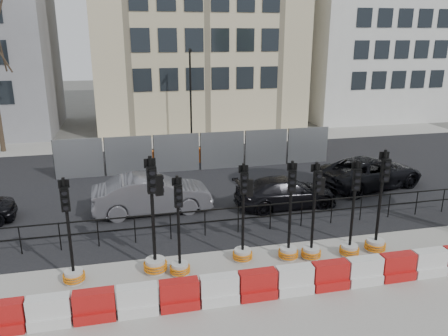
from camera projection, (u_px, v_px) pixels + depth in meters
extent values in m
plane|color=#51514C|center=(247.00, 248.00, 14.49)|extent=(120.00, 120.00, 0.00)
cube|color=gray|center=(278.00, 299.00, 11.69)|extent=(40.00, 6.00, 0.02)
cube|color=black|center=(207.00, 182.00, 21.01)|extent=(40.00, 14.00, 0.03)
cube|color=gray|center=(182.00, 140.00, 29.40)|extent=(40.00, 4.00, 0.02)
cube|color=beige|center=(194.00, 4.00, 32.81)|extent=(15.00, 10.00, 18.00)
cube|color=silver|center=(372.00, 20.00, 36.33)|extent=(12.00, 9.00, 16.00)
cylinder|color=black|center=(20.00, 241.00, 13.91)|extent=(0.04, 0.04, 1.00)
cylinder|color=black|center=(60.00, 237.00, 14.17)|extent=(0.04, 0.04, 1.00)
cylinder|color=black|center=(98.00, 233.00, 14.43)|extent=(0.04, 0.04, 1.00)
cylinder|color=black|center=(135.00, 230.00, 14.69)|extent=(0.04, 0.04, 1.00)
cylinder|color=black|center=(171.00, 226.00, 14.95)|extent=(0.04, 0.04, 1.00)
cylinder|color=black|center=(205.00, 223.00, 15.21)|extent=(0.04, 0.04, 1.00)
cylinder|color=black|center=(238.00, 220.00, 15.47)|extent=(0.04, 0.04, 1.00)
cylinder|color=black|center=(270.00, 217.00, 15.72)|extent=(0.04, 0.04, 1.00)
cylinder|color=black|center=(301.00, 214.00, 15.98)|extent=(0.04, 0.04, 1.00)
cylinder|color=black|center=(332.00, 211.00, 16.24)|extent=(0.04, 0.04, 1.00)
cylinder|color=black|center=(361.00, 209.00, 16.50)|extent=(0.04, 0.04, 1.00)
cylinder|color=black|center=(389.00, 206.00, 16.76)|extent=(0.04, 0.04, 1.00)
cylinder|color=black|center=(416.00, 203.00, 17.02)|extent=(0.04, 0.04, 1.00)
cylinder|color=black|center=(443.00, 201.00, 17.28)|extent=(0.04, 0.04, 1.00)
cube|color=black|center=(238.00, 208.00, 15.33)|extent=(18.00, 0.04, 0.04)
cube|color=black|center=(238.00, 219.00, 15.45)|extent=(18.00, 0.04, 0.04)
cube|color=gray|center=(79.00, 159.00, 21.30)|extent=(2.30, 0.05, 2.00)
cylinder|color=black|center=(54.00, 160.00, 21.05)|extent=(0.05, 0.05, 2.00)
cube|color=gray|center=(129.00, 156.00, 21.81)|extent=(2.30, 0.05, 2.00)
cylinder|color=black|center=(105.00, 157.00, 21.57)|extent=(0.05, 0.05, 2.00)
cube|color=gray|center=(177.00, 153.00, 22.33)|extent=(2.30, 0.05, 2.00)
cylinder|color=black|center=(154.00, 154.00, 22.08)|extent=(0.05, 0.05, 2.00)
cube|color=gray|center=(222.00, 150.00, 22.85)|extent=(2.30, 0.05, 2.00)
cylinder|color=black|center=(201.00, 152.00, 22.60)|extent=(0.05, 0.05, 2.00)
cube|color=gray|center=(266.00, 148.00, 23.37)|extent=(2.30, 0.05, 2.00)
cylinder|color=black|center=(245.00, 149.00, 23.12)|extent=(0.05, 0.05, 2.00)
cube|color=gray|center=(308.00, 145.00, 23.88)|extent=(2.30, 0.05, 2.00)
cylinder|color=black|center=(288.00, 147.00, 23.64)|extent=(0.05, 0.05, 2.00)
cube|color=orange|center=(121.00, 160.00, 23.30)|extent=(1.00, 0.40, 0.80)
cube|color=orange|center=(159.00, 158.00, 23.73)|extent=(1.00, 0.40, 0.80)
cube|color=orange|center=(195.00, 155.00, 24.16)|extent=(1.00, 0.40, 0.80)
cube|color=orange|center=(230.00, 153.00, 24.59)|extent=(1.00, 0.40, 0.80)
cube|color=orange|center=(264.00, 151.00, 25.02)|extent=(1.00, 0.40, 0.80)
cylinder|color=black|center=(191.00, 97.00, 27.71)|extent=(0.12, 0.12, 6.00)
cube|color=black|center=(190.00, 50.00, 26.63)|extent=(0.12, 0.50, 0.12)
cube|color=red|center=(4.00, 326.00, 10.37)|extent=(1.00, 0.50, 0.30)
cube|color=red|center=(1.00, 312.00, 10.25)|extent=(1.00, 0.35, 0.50)
cube|color=white|center=(51.00, 320.00, 10.59)|extent=(1.00, 0.50, 0.30)
cube|color=white|center=(49.00, 306.00, 10.48)|extent=(1.00, 0.35, 0.50)
cube|color=red|center=(95.00, 314.00, 10.82)|extent=(1.00, 0.50, 0.30)
cube|color=red|center=(94.00, 300.00, 10.70)|extent=(1.00, 0.35, 0.50)
cube|color=white|center=(138.00, 308.00, 11.05)|extent=(1.00, 0.50, 0.30)
cube|color=white|center=(137.00, 295.00, 10.93)|extent=(1.00, 0.35, 0.50)
cube|color=red|center=(180.00, 303.00, 11.27)|extent=(1.00, 0.50, 0.30)
cube|color=red|center=(179.00, 289.00, 11.16)|extent=(1.00, 0.35, 0.50)
cube|color=white|center=(219.00, 298.00, 11.50)|extent=(1.00, 0.50, 0.30)
cube|color=white|center=(219.00, 284.00, 11.38)|extent=(1.00, 0.35, 0.50)
cube|color=red|center=(257.00, 293.00, 11.73)|extent=(1.00, 0.50, 0.30)
cube|color=red|center=(258.00, 279.00, 11.61)|extent=(1.00, 0.35, 0.50)
cube|color=white|center=(294.00, 288.00, 11.95)|extent=(1.00, 0.50, 0.30)
cube|color=white|center=(295.00, 275.00, 11.84)|extent=(1.00, 0.35, 0.50)
cube|color=red|center=(329.00, 283.00, 12.18)|extent=(1.00, 0.50, 0.30)
cube|color=red|center=(330.00, 270.00, 12.06)|extent=(1.00, 0.35, 0.50)
cube|color=white|center=(363.00, 279.00, 12.41)|extent=(1.00, 0.50, 0.30)
cube|color=white|center=(365.00, 266.00, 12.29)|extent=(1.00, 0.35, 0.50)
cube|color=red|center=(396.00, 274.00, 12.63)|extent=(1.00, 0.50, 0.30)
cube|color=red|center=(398.00, 262.00, 12.52)|extent=(1.00, 0.35, 0.50)
cube|color=white|center=(428.00, 270.00, 12.86)|extent=(1.00, 0.50, 0.30)
cube|color=white|center=(429.00, 258.00, 12.74)|extent=(1.00, 0.35, 0.50)
cylinder|color=silver|center=(74.00, 277.00, 12.43)|extent=(0.52, 0.52, 0.38)
torus|color=orange|center=(74.00, 279.00, 12.45)|extent=(0.62, 0.62, 0.05)
torus|color=orange|center=(74.00, 277.00, 12.43)|extent=(0.62, 0.62, 0.05)
torus|color=orange|center=(74.00, 274.00, 12.41)|extent=(0.62, 0.62, 0.05)
cylinder|color=black|center=(68.00, 227.00, 11.98)|extent=(0.09, 0.09, 2.87)
cube|color=black|center=(65.00, 199.00, 11.63)|extent=(0.24, 0.15, 0.67)
cylinder|color=black|center=(66.00, 208.00, 11.62)|extent=(0.15, 0.06, 0.14)
cylinder|color=black|center=(65.00, 200.00, 11.56)|extent=(0.15, 0.06, 0.14)
cylinder|color=black|center=(64.00, 193.00, 11.50)|extent=(0.15, 0.06, 0.14)
cube|color=black|center=(64.00, 184.00, 11.67)|extent=(0.29, 0.05, 0.23)
cylinder|color=silver|center=(155.00, 266.00, 12.96)|extent=(0.59, 0.59, 0.44)
torus|color=orange|center=(156.00, 268.00, 12.99)|extent=(0.71, 0.71, 0.05)
torus|color=orange|center=(155.00, 266.00, 12.96)|extent=(0.71, 0.71, 0.05)
torus|color=orange|center=(155.00, 263.00, 12.93)|extent=(0.71, 0.71, 0.05)
cylinder|color=black|center=(153.00, 211.00, 12.45)|extent=(0.10, 0.10, 3.27)
cube|color=black|center=(152.00, 180.00, 12.05)|extent=(0.28, 0.18, 0.76)
cylinder|color=black|center=(153.00, 189.00, 12.04)|extent=(0.17, 0.07, 0.16)
cylinder|color=black|center=(152.00, 181.00, 11.97)|extent=(0.17, 0.07, 0.16)
cylinder|color=black|center=(152.00, 173.00, 11.90)|extent=(0.17, 0.07, 0.16)
cube|color=black|center=(150.00, 163.00, 12.10)|extent=(0.33, 0.07, 0.26)
cube|color=black|center=(159.00, 185.00, 12.30)|extent=(0.23, 0.17, 0.60)
cylinder|color=silver|center=(180.00, 269.00, 12.85)|extent=(0.50, 0.50, 0.37)
torus|color=orange|center=(180.00, 271.00, 12.87)|extent=(0.61, 0.61, 0.05)
torus|color=orange|center=(180.00, 269.00, 12.85)|extent=(0.61, 0.61, 0.05)
torus|color=orange|center=(180.00, 267.00, 12.83)|extent=(0.61, 0.61, 0.05)
cylinder|color=black|center=(178.00, 222.00, 12.42)|extent=(0.08, 0.08, 2.79)
cube|color=black|center=(178.00, 196.00, 12.07)|extent=(0.23, 0.15, 0.65)
cylinder|color=black|center=(179.00, 204.00, 12.06)|extent=(0.14, 0.06, 0.14)
cylinder|color=black|center=(179.00, 197.00, 12.00)|extent=(0.14, 0.06, 0.14)
cylinder|color=black|center=(179.00, 190.00, 11.94)|extent=(0.14, 0.06, 0.14)
cube|color=black|center=(177.00, 181.00, 12.12)|extent=(0.28, 0.05, 0.22)
cylinder|color=silver|center=(243.00, 255.00, 13.65)|extent=(0.52, 0.52, 0.39)
torus|color=orange|center=(242.00, 257.00, 13.67)|extent=(0.63, 0.63, 0.05)
torus|color=orange|center=(243.00, 255.00, 13.65)|extent=(0.63, 0.63, 0.05)
torus|color=orange|center=(243.00, 253.00, 13.63)|extent=(0.63, 0.63, 0.05)
cylinder|color=black|center=(243.00, 209.00, 13.20)|extent=(0.09, 0.09, 2.90)
cube|color=black|center=(244.00, 183.00, 12.83)|extent=(0.25, 0.16, 0.68)
cylinder|color=black|center=(244.00, 191.00, 12.82)|extent=(0.15, 0.06, 0.14)
cylinder|color=black|center=(245.00, 184.00, 12.76)|extent=(0.15, 0.06, 0.14)
cylinder|color=black|center=(245.00, 177.00, 12.70)|extent=(0.15, 0.06, 0.14)
cube|color=black|center=(243.00, 169.00, 12.89)|extent=(0.29, 0.06, 0.23)
cube|color=black|center=(250.00, 188.00, 13.02)|extent=(0.21, 0.15, 0.53)
cylinder|color=silver|center=(288.00, 253.00, 13.75)|extent=(0.53, 0.53, 0.39)
torus|color=orange|center=(288.00, 255.00, 13.78)|extent=(0.63, 0.63, 0.05)
torus|color=orange|center=(288.00, 253.00, 13.75)|extent=(0.63, 0.63, 0.05)
torus|color=orange|center=(288.00, 251.00, 13.73)|extent=(0.63, 0.63, 0.05)
cylinder|color=black|center=(290.00, 207.00, 13.30)|extent=(0.09, 0.09, 2.93)
cube|color=black|center=(292.00, 181.00, 12.93)|extent=(0.26, 0.20, 0.68)
cylinder|color=black|center=(292.00, 189.00, 12.92)|extent=(0.15, 0.09, 0.15)
cylinder|color=black|center=(292.00, 182.00, 12.86)|extent=(0.15, 0.09, 0.15)
cylinder|color=black|center=(293.00, 175.00, 12.79)|extent=(0.15, 0.09, 0.15)
cube|color=black|center=(292.00, 167.00, 12.99)|extent=(0.29, 0.11, 0.23)
cylinder|color=silver|center=(311.00, 253.00, 13.77)|extent=(0.52, 0.52, 0.39)
torus|color=orange|center=(311.00, 255.00, 13.80)|extent=(0.63, 0.63, 0.05)
torus|color=orange|center=(311.00, 253.00, 13.77)|extent=(0.63, 0.63, 0.05)
torus|color=orange|center=(311.00, 251.00, 13.75)|extent=(0.63, 0.63, 0.05)
cylinder|color=black|center=(314.00, 207.00, 13.32)|extent=(0.09, 0.09, 2.90)
cube|color=black|center=(317.00, 182.00, 12.97)|extent=(0.24, 0.15, 0.68)
cylinder|color=black|center=(318.00, 189.00, 12.96)|extent=(0.15, 0.06, 0.14)
cylinder|color=black|center=(319.00, 183.00, 12.89)|extent=(0.15, 0.06, 0.14)
cylinder|color=black|center=(319.00, 176.00, 12.83)|extent=(0.15, 0.06, 0.14)
cube|color=black|center=(315.00, 168.00, 13.01)|extent=(0.29, 0.04, 0.23)
cube|color=black|center=(321.00, 186.00, 13.18)|extent=(0.20, 0.13, 0.53)
cylinder|color=silver|center=(349.00, 250.00, 13.95)|extent=(0.52, 0.52, 0.39)
torus|color=orange|center=(349.00, 252.00, 13.97)|extent=(0.63, 0.63, 0.05)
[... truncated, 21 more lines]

